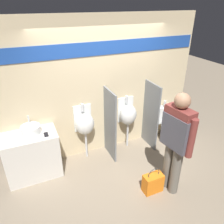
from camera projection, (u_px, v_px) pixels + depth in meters
name	position (u px, v px, depth m)	size (l,w,h in m)	color
ground_plane	(115.00, 162.00, 4.34)	(16.00, 16.00, 0.00)	gray
display_wall	(103.00, 88.00, 4.21)	(3.96, 0.07, 2.70)	beige
sink_counter	(33.00, 155.00, 3.86)	(0.91, 0.53, 0.85)	silver
sink_basin	(31.00, 129.00, 3.70)	(0.33, 0.33, 0.28)	silver
cell_phone	(46.00, 135.00, 3.68)	(0.07, 0.14, 0.01)	black
divider_near_counter	(110.00, 125.00, 4.26)	(0.03, 0.55, 1.42)	slate
divider_mid	(151.00, 116.00, 4.59)	(0.03, 0.55, 1.42)	slate
urinal_near_counter	(85.00, 124.00, 4.18)	(0.37, 0.28, 1.16)	silver
urinal_far	(128.00, 115.00, 4.52)	(0.37, 0.28, 1.16)	silver
toilet	(167.00, 127.00, 4.95)	(0.36, 0.52, 0.90)	silver
person_in_vest	(177.00, 138.00, 3.30)	(0.28, 0.61, 1.75)	#666056
shopping_bag	(153.00, 183.00, 3.63)	(0.33, 0.18, 0.47)	orange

